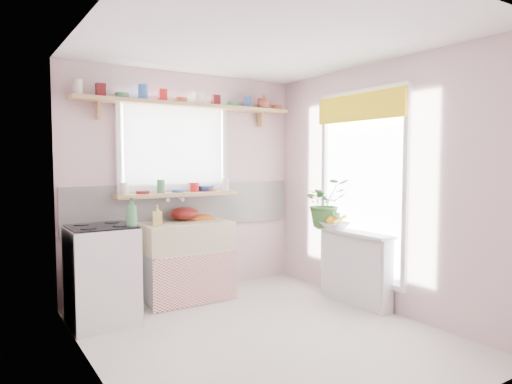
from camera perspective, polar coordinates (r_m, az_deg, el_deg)
room at (r=4.95m, az=1.79°, el=2.32°), size 3.20×3.20×3.20m
sink_unit at (r=5.05m, az=-8.78°, el=-8.44°), size 0.95×0.65×1.11m
cooker at (r=4.51m, az=-18.71°, el=-9.73°), size 0.58×0.58×0.93m
radiator_ledge at (r=4.98m, az=12.31°, el=-9.06°), size 0.22×0.95×0.78m
windowsill at (r=5.11m, az=-9.72°, el=-0.27°), size 1.40×0.22×0.04m
pine_shelf at (r=5.19m, az=-8.25°, el=10.65°), size 2.52×0.24×0.04m
shelf_crockery at (r=5.18m, az=-8.70°, el=11.48°), size 2.47×0.11×0.12m
sill_crockery at (r=5.10m, az=-9.90°, el=0.57°), size 1.35×0.11×0.12m
dish_tray at (r=5.24m, az=-7.76°, el=-3.13°), size 0.43×0.36×0.04m
colander at (r=5.11m, az=-8.96°, el=-2.70°), size 0.38×0.38×0.15m
jade_plant at (r=5.11m, az=8.63°, el=-1.34°), size 0.55×0.50×0.54m
fruit_bowl at (r=5.00m, az=9.83°, el=-4.14°), size 0.30×0.30×0.07m
herb_pot at (r=4.97m, az=10.06°, el=-3.45°), size 0.12×0.09×0.20m
soap_bottle_sink at (r=4.77m, az=-12.22°, el=-2.85°), size 0.12×0.12×0.21m
sill_cup at (r=5.24m, az=-8.09°, el=0.64°), size 0.17×0.17×0.10m
sill_bowl at (r=5.28m, az=-6.38°, el=0.46°), size 0.26×0.26×0.06m
shelf_vase at (r=5.61m, az=0.99°, el=11.20°), size 0.17×0.17×0.16m
cooker_bottle at (r=4.26m, az=-15.29°, el=-2.43°), size 0.11×0.11×0.27m
fruit at (r=5.00m, az=9.84°, el=-3.45°), size 0.20×0.14×0.10m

